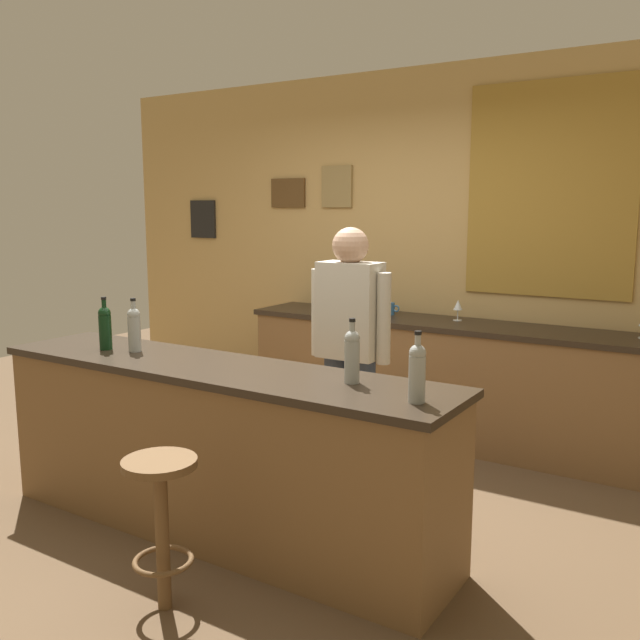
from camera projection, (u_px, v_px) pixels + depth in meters
name	position (u px, v px, depth m)	size (l,w,h in m)	color
ground_plane	(264.00, 504.00, 4.06)	(10.00, 10.00, 0.00)	brown
back_wall	(417.00, 247.00, 5.50)	(6.00, 0.09, 2.80)	tan
bar_counter	(217.00, 450.00, 3.65)	(2.68, 0.60, 0.92)	brown
side_counter	(439.00, 380.00, 5.15)	(3.05, 0.56, 0.90)	brown
bartender	(350.00, 345.00, 4.03)	(0.52, 0.21, 1.62)	#384766
bar_stool	(161.00, 508.00, 2.94)	(0.32, 0.32, 0.68)	brown
wine_bottle_a	(105.00, 326.00, 3.95)	(0.07, 0.07, 0.31)	black
wine_bottle_b	(134.00, 328.00, 3.90)	(0.07, 0.07, 0.31)	#999E99
wine_bottle_c	(352.00, 354.00, 3.20)	(0.07, 0.07, 0.31)	#999E99
wine_bottle_d	(417.00, 371.00, 2.88)	(0.07, 0.07, 0.31)	#999E99
wine_glass_a	(458.00, 306.00, 5.09)	(0.07, 0.07, 0.16)	silver
coffee_mug	(390.00, 309.00, 5.37)	(0.12, 0.08, 0.09)	#336699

